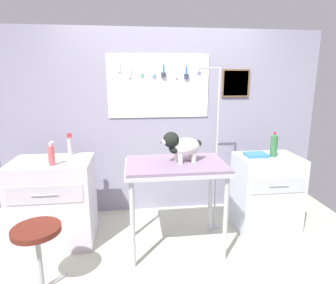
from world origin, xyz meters
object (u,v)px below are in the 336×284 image
Objects in this scene: dog at (181,146)px; stool at (37,238)px; grooming_table at (176,172)px; soda_bottle at (274,145)px; cabinet_right at (266,192)px; counter_left at (54,202)px; shampoo_bottle at (70,146)px; grooming_arm at (216,157)px.

dog is 1.46m from stool.
soda_bottle is (1.14, 0.27, 0.17)m from grooming_table.
grooming_table is 1.19m from cabinet_right.
counter_left is 3.25× the size of soda_bottle.
stool is 2.40× the size of shampoo_bottle.
counter_left is at bearing 94.74° from stool.
cabinet_right is (1.09, 0.27, -0.39)m from grooming_table.
grooming_arm is at bearing 172.96° from cabinet_right.
shampoo_bottle is at bearing 156.02° from grooming_table.
grooming_table is 4.13× the size of shampoo_bottle.
dog is (0.05, 0.01, 0.26)m from grooming_table.
cabinet_right is (1.04, 0.26, -0.65)m from dog.
soda_bottle is (1.09, 0.25, -0.09)m from dog.
cabinet_right reaches higher than stool.
shampoo_bottle is at bearing 174.40° from soda_bottle.
grooming_table is 1.10× the size of counter_left.
cabinet_right is 2.26m from shampoo_bottle.
grooming_arm reaches higher than grooming_table.
shampoo_bottle is at bearing 157.54° from dog.
counter_left is 1.04× the size of cabinet_right.
shampoo_bottle is (0.10, 0.96, 0.52)m from stool.
stool is (-2.28, -0.75, 0.05)m from cabinet_right.
counter_left is 0.61m from shampoo_bottle.
cabinet_right is 2.40m from stool.
dog reaches higher than stool.
counter_left is at bearing 179.67° from soda_bottle.
grooming_table is at bearing -166.81° from soda_bottle.
counter_left reaches higher than stool.
grooming_arm is 1.92m from stool.
grooming_arm is 1.61m from shampoo_bottle.
dog reaches higher than shampoo_bottle.
counter_left is (-1.30, 0.27, -0.63)m from dog.
dog is 0.73× the size of stool.
grooming_table is 0.61m from grooming_arm.
dog is 0.49× the size of cabinet_right.
grooming_table reaches higher than cabinet_right.
grooming_table is at bearing -145.60° from grooming_arm.
grooming_table is 2.36× the size of dog.
dog is at bearing -11.59° from counter_left.
stool is at bearing -95.70° from shampoo_bottle.
shampoo_bottle is (-1.09, 0.48, 0.18)m from grooming_table.
soda_bottle is at bearing 17.78° from stool.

